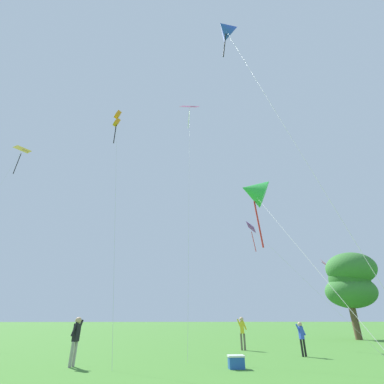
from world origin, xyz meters
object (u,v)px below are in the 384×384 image
at_px(person_in_blue_jacket, 76,336).
at_px(kite_blue_delta, 225,29).
at_px(picnic_cooler, 236,362).
at_px(person_with_spool, 301,335).
at_px(tree_right_cluster, 350,280).
at_px(kite_orange_box, 117,120).
at_px(kite_red_high, 329,272).
at_px(kite_pink_low, 189,113).
at_px(person_child_small, 242,330).
at_px(kite_yellow_diamond, 19,156).
at_px(kite_purple_streamer, 255,233).
at_px(kite_green_small, 253,191).

bearing_deg(person_in_blue_jacket, kite_blue_delta, 5.65).
relative_size(kite_blue_delta, picnic_cooler, 37.51).
xyz_separation_m(person_with_spool, tree_right_cluster, (10.67, 10.97, 4.09)).
relative_size(kite_orange_box, kite_red_high, 1.88).
bearing_deg(picnic_cooler, person_in_blue_jacket, 171.04).
xyz_separation_m(kite_red_high, person_in_blue_jacket, (-25.97, -24.87, -6.58)).
height_order(kite_pink_low, person_child_small, kite_pink_low).
bearing_deg(kite_orange_box, kite_pink_low, 16.86).
height_order(kite_yellow_diamond, kite_purple_streamer, kite_yellow_diamond).
bearing_deg(picnic_cooler, person_with_spool, 38.06).
xyz_separation_m(kite_pink_low, person_in_blue_jacket, (-5.05, -7.93, -18.59)).
distance_m(kite_pink_low, picnic_cooler, 21.38).
distance_m(person_child_small, picnic_cooler, 6.81).
relative_size(kite_orange_box, kite_yellow_diamond, 0.74).
bearing_deg(kite_orange_box, kite_blue_delta, -32.51).
bearing_deg(person_child_small, kite_yellow_diamond, 148.45).
xyz_separation_m(kite_blue_delta, tree_right_cluster, (13.73, 12.51, -16.60)).
relative_size(kite_green_small, person_in_blue_jacket, 5.39).
bearing_deg(kite_orange_box, kite_yellow_diamond, 136.94).
bearing_deg(kite_orange_box, person_with_spool, -18.35).
xyz_separation_m(kite_green_small, tree_right_cluster, (12.70, 11.95, -3.30)).
bearing_deg(kite_blue_delta, person_child_small, 79.32).
xyz_separation_m(kite_green_small, picnic_cooler, (-2.09, -2.25, -8.09)).
bearing_deg(picnic_cooler, kite_pink_low, 97.09).
distance_m(kite_orange_box, person_in_blue_jacket, 16.86).
xyz_separation_m(kite_pink_low, person_with_spool, (5.23, -5.67, -18.72)).
bearing_deg(kite_green_small, kite_pink_low, 115.69).
relative_size(person_in_blue_jacket, picnic_cooler, 2.88).
relative_size(kite_red_high, tree_right_cluster, 1.24).
relative_size(kite_red_high, kite_yellow_diamond, 0.39).
distance_m(kite_pink_low, person_in_blue_jacket, 20.84).
bearing_deg(kite_yellow_diamond, kite_red_high, 5.06).
bearing_deg(person_in_blue_jacket, kite_pink_low, 57.50).
bearing_deg(kite_green_small, kite_orange_box, 153.10).
relative_size(person_with_spool, tree_right_cluster, 0.20).
bearing_deg(person_child_small, person_with_spool, -56.29).
height_order(kite_pink_low, kite_yellow_diamond, kite_yellow_diamond).
height_order(kite_orange_box, picnic_cooler, kite_orange_box).
height_order(kite_red_high, tree_right_cluster, kite_red_high).
bearing_deg(kite_green_small, person_child_small, 91.75).
xyz_separation_m(kite_orange_box, picnic_cooler, (7.31, -7.02, -16.51)).
bearing_deg(kite_green_small, tree_right_cluster, 43.24).
distance_m(person_with_spool, person_in_blue_jacket, 10.53).
distance_m(kite_green_small, kite_red_high, 29.51).
xyz_separation_m(kite_pink_low, tree_right_cluster, (15.90, 5.30, -14.63)).
distance_m(kite_orange_box, person_child_small, 18.22).
distance_m(kite_purple_streamer, tree_right_cluster, 11.85).
bearing_deg(tree_right_cluster, person_in_blue_jacket, -147.74).
height_order(tree_right_cluster, picnic_cooler, tree_right_cluster).
relative_size(kite_green_small, kite_yellow_diamond, 0.39).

